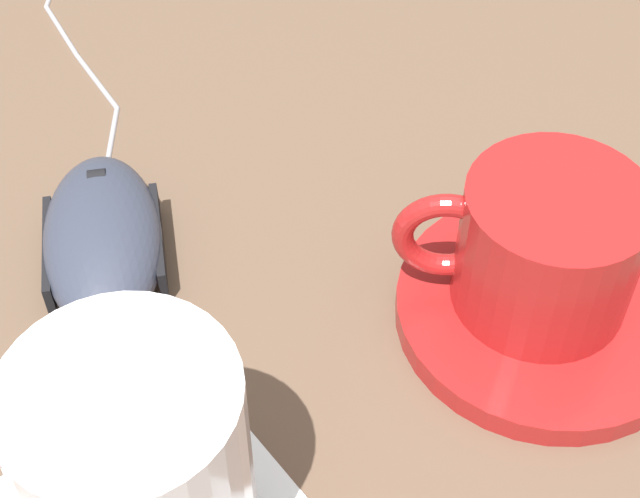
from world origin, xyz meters
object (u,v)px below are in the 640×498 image
saucer (544,310)px  computer_mouse (103,239)px  coffee_cup (543,247)px  drinking_glass (140,478)px

saucer → computer_mouse: (0.09, 0.20, 0.01)m
coffee_cup → computer_mouse: 0.21m
saucer → computer_mouse: size_ratio=1.18×
saucer → coffee_cup: 0.04m
drinking_glass → computer_mouse: bearing=0.1°
computer_mouse → drinking_glass: 0.16m
coffee_cup → drinking_glass: drinking_glass is taller
computer_mouse → drinking_glass: drinking_glass is taller
saucer → drinking_glass: (-0.07, 0.19, 0.05)m
coffee_cup → drinking_glass: size_ratio=0.98×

